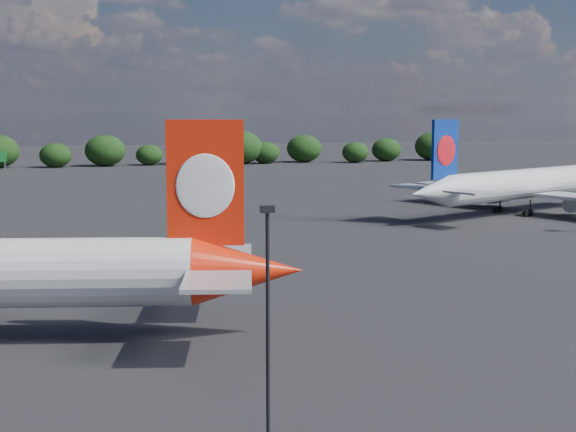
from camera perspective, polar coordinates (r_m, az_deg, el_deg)
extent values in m
plane|color=black|center=(101.30, -15.89, -1.32)|extent=(500.00, 500.00, 0.00)
cone|color=red|center=(53.31, -2.86, -3.90)|extent=(8.11, 6.00, 4.57)
cube|color=red|center=(52.54, -5.90, 2.35)|extent=(5.01, 1.50, 8.23)
ellipsoid|color=white|center=(52.28, -5.91, 2.14)|extent=(3.79, 0.98, 4.21)
ellipsoid|color=white|center=(52.83, -5.88, 2.20)|extent=(3.79, 0.98, 4.21)
cube|color=#ACB0B5|center=(48.36, -5.05, -4.68)|extent=(5.17, 6.22, 0.27)
cube|color=#ACB0B5|center=(58.22, -4.65, -2.57)|extent=(5.17, 6.22, 0.27)
cylinder|color=silver|center=(122.28, 16.36, 2.21)|extent=(32.13, 17.25, 4.36)
cone|color=silver|center=(106.59, 10.10, 1.65)|extent=(8.14, 6.79, 4.36)
cube|color=navy|center=(108.14, 11.10, 4.68)|extent=(4.57, 2.32, 7.85)
ellipsoid|color=red|center=(107.98, 11.20, 4.59)|extent=(3.43, 1.62, 4.01)
ellipsoid|color=red|center=(108.32, 10.99, 4.60)|extent=(3.43, 1.62, 4.01)
cube|color=#ACB0B5|center=(104.80, 12.70, 1.67)|extent=(5.69, 6.37, 0.26)
cube|color=#ACB0B5|center=(111.05, 8.85, 2.09)|extent=(5.69, 6.37, 0.26)
cube|color=#ACB0B5|center=(130.60, 12.73, 2.04)|extent=(12.17, 18.26, 0.48)
cylinder|color=#ACB0B5|center=(129.42, 14.70, 1.43)|extent=(4.94, 3.90, 2.36)
cube|color=#ACB0B5|center=(129.36, 14.71, 1.69)|extent=(1.86, 1.01, 1.05)
cylinder|color=black|center=(119.68, 16.85, 0.61)|extent=(0.32, 0.32, 2.18)
cylinder|color=black|center=(119.78, 16.83, 0.22)|extent=(1.04, 0.74, 0.96)
cylinder|color=black|center=(119.00, 16.57, 0.18)|extent=(1.04, 0.74, 0.96)
cylinder|color=black|center=(122.71, 14.84, 0.85)|extent=(0.32, 0.32, 2.18)
cylinder|color=black|center=(122.81, 14.83, 0.47)|extent=(1.04, 0.74, 0.96)
cylinder|color=black|center=(122.05, 14.56, 0.43)|extent=(1.04, 0.74, 0.96)
cylinder|color=black|center=(133.44, 19.57, 1.17)|extent=(0.28, 0.28, 2.18)
cylinder|color=black|center=(133.53, 19.55, 0.80)|extent=(0.84, 0.59, 0.79)
cylinder|color=black|center=(32.32, -1.43, -9.68)|extent=(0.16, 0.16, 11.20)
cube|color=black|center=(31.10, -1.47, 0.49)|extent=(0.55, 0.30, 0.28)
cylinder|color=#979A9F|center=(217.32, -19.49, 3.42)|extent=(0.20, 0.20, 2.00)
cube|color=gold|center=(222.62, -12.31, 4.54)|extent=(5.00, 0.30, 3.00)
cylinder|color=#979A9F|center=(222.78, -12.29, 3.84)|extent=(0.30, 0.30, 2.50)
ellipsoid|color=black|center=(219.73, -16.21, 4.17)|extent=(8.29, 7.02, 6.38)
ellipsoid|color=black|center=(221.35, -12.87, 4.56)|extent=(10.85, 9.18, 8.35)
ellipsoid|color=black|center=(222.73, -9.85, 4.30)|extent=(7.24, 6.13, 5.57)
ellipsoid|color=black|center=(224.75, -7.15, 4.69)|extent=(10.42, 8.81, 8.01)
ellipsoid|color=black|center=(224.53, -3.36, 4.89)|extent=(12.05, 10.20, 9.27)
ellipsoid|color=black|center=(226.42, -1.61, 4.53)|extent=(7.98, 6.75, 6.14)
ellipsoid|color=black|center=(232.01, 1.16, 4.82)|extent=(10.25, 8.67, 7.88)
ellipsoid|color=black|center=(230.74, 4.80, 4.54)|extent=(7.72, 6.53, 5.94)
ellipsoid|color=black|center=(238.25, 7.02, 4.70)|extent=(8.81, 7.46, 6.78)
ellipsoid|color=black|center=(244.78, 10.25, 4.91)|extent=(10.94, 9.26, 8.42)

